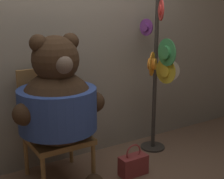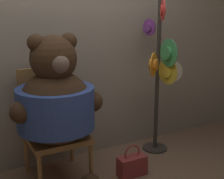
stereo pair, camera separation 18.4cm
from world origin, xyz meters
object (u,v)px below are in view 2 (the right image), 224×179
(chair, at_px, (52,122))
(hat_display_rack, at_px, (161,72))
(teddy_bear, at_px, (56,103))
(handbag_on_ground, at_px, (132,165))

(chair, relative_size, hat_display_rack, 0.61)
(teddy_bear, distance_m, handbag_on_ground, 0.97)
(chair, bearing_deg, teddy_bear, -95.77)
(teddy_bear, xyz_separation_m, hat_display_rack, (1.20, 0.08, 0.15))
(chair, bearing_deg, hat_display_rack, -5.42)
(teddy_bear, height_order, handbag_on_ground, teddy_bear)
(hat_display_rack, height_order, handbag_on_ground, hat_display_rack)
(chair, height_order, hat_display_rack, hat_display_rack)
(teddy_bear, xyz_separation_m, handbag_on_ground, (0.66, -0.22, -0.67))
(chair, xyz_separation_m, handbag_on_ground, (0.64, -0.41, -0.42))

